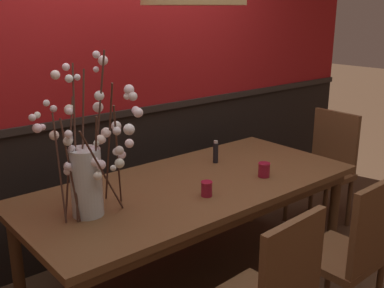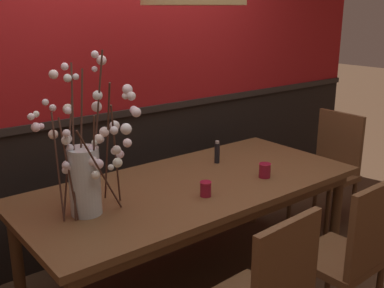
{
  "view_description": "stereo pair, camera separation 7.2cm",
  "coord_description": "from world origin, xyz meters",
  "px_view_note": "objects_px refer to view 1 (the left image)",
  "views": [
    {
      "loc": [
        -1.75,
        -2.09,
        1.8
      ],
      "look_at": [
        0.0,
        0.0,
        0.99
      ],
      "focal_mm": 42.86,
      "sensor_mm": 36.0,
      "label": 1
    },
    {
      "loc": [
        -1.7,
        -2.13,
        1.8
      ],
      "look_at": [
        0.0,
        0.0,
        0.99
      ],
      "focal_mm": 42.86,
      "sensor_mm": 36.0,
      "label": 2
    }
  ],
  "objects_px": {
    "chair_near_side_right": "(352,250)",
    "vase_with_blossoms": "(89,170)",
    "dining_table": "(192,194)",
    "chair_far_side_left": "(83,185)",
    "candle_holder_nearer_edge": "(264,170)",
    "condiment_bottle": "(216,152)",
    "candle_holder_nearer_center": "(207,189)",
    "chair_head_east_end": "(326,163)",
    "chair_far_side_right": "(153,166)"
  },
  "relations": [
    {
      "from": "chair_near_side_right",
      "to": "condiment_bottle",
      "type": "relative_size",
      "value": 5.79
    },
    {
      "from": "chair_head_east_end",
      "to": "chair_far_side_right",
      "type": "bearing_deg",
      "value": 142.16
    },
    {
      "from": "dining_table",
      "to": "candle_holder_nearer_center",
      "type": "relative_size",
      "value": 23.92
    },
    {
      "from": "chair_far_side_left",
      "to": "candle_holder_nearer_edge",
      "type": "bearing_deg",
      "value": -57.01
    },
    {
      "from": "chair_near_side_right",
      "to": "vase_with_blossoms",
      "type": "relative_size",
      "value": 1.09
    },
    {
      "from": "chair_head_east_end",
      "to": "chair_far_side_left",
      "type": "relative_size",
      "value": 1.05
    },
    {
      "from": "dining_table",
      "to": "chair_head_east_end",
      "type": "distance_m",
      "value": 1.5
    },
    {
      "from": "chair_far_side_left",
      "to": "candle_holder_nearer_edge",
      "type": "height_order",
      "value": "chair_far_side_left"
    },
    {
      "from": "dining_table",
      "to": "condiment_bottle",
      "type": "distance_m",
      "value": 0.46
    },
    {
      "from": "chair_near_side_right",
      "to": "condiment_bottle",
      "type": "height_order",
      "value": "chair_near_side_right"
    },
    {
      "from": "chair_far_side_right",
      "to": "candle_holder_nearer_center",
      "type": "relative_size",
      "value": 10.28
    },
    {
      "from": "chair_far_side_left",
      "to": "candle_holder_nearer_edge",
      "type": "distance_m",
      "value": 1.38
    },
    {
      "from": "vase_with_blossoms",
      "to": "condiment_bottle",
      "type": "bearing_deg",
      "value": 10.62
    },
    {
      "from": "condiment_bottle",
      "to": "candle_holder_nearer_edge",
      "type": "bearing_deg",
      "value": -83.28
    },
    {
      "from": "condiment_bottle",
      "to": "chair_far_side_right",
      "type": "bearing_deg",
      "value": 94.49
    },
    {
      "from": "vase_with_blossoms",
      "to": "condiment_bottle",
      "type": "xyz_separation_m",
      "value": [
        1.1,
        0.21,
        -0.18
      ]
    },
    {
      "from": "chair_far_side_left",
      "to": "candle_holder_nearer_center",
      "type": "relative_size",
      "value": 10.03
    },
    {
      "from": "dining_table",
      "to": "condiment_bottle",
      "type": "xyz_separation_m",
      "value": [
        0.39,
        0.2,
        0.15
      ]
    },
    {
      "from": "vase_with_blossoms",
      "to": "candle_holder_nearer_edge",
      "type": "bearing_deg",
      "value": -10.31
    },
    {
      "from": "dining_table",
      "to": "chair_near_side_right",
      "type": "relative_size",
      "value": 2.32
    },
    {
      "from": "chair_far_side_right",
      "to": "chair_near_side_right",
      "type": "xyz_separation_m",
      "value": [
        0.02,
        -1.84,
        0.0
      ]
    },
    {
      "from": "chair_far_side_right",
      "to": "vase_with_blossoms",
      "type": "height_order",
      "value": "vase_with_blossoms"
    },
    {
      "from": "chair_far_side_right",
      "to": "chair_far_side_left",
      "type": "bearing_deg",
      "value": 178.41
    },
    {
      "from": "chair_near_side_right",
      "to": "vase_with_blossoms",
      "type": "height_order",
      "value": "vase_with_blossoms"
    },
    {
      "from": "dining_table",
      "to": "chair_far_side_left",
      "type": "height_order",
      "value": "chair_far_side_left"
    },
    {
      "from": "chair_far_side_right",
      "to": "chair_far_side_left",
      "type": "height_order",
      "value": "chair_far_side_right"
    },
    {
      "from": "chair_head_east_end",
      "to": "candle_holder_nearer_center",
      "type": "xyz_separation_m",
      "value": [
        -1.56,
        -0.22,
        0.24
      ]
    },
    {
      "from": "dining_table",
      "to": "candle_holder_nearer_center",
      "type": "xyz_separation_m",
      "value": [
        -0.07,
        -0.22,
        0.12
      ]
    },
    {
      "from": "chair_far_side_right",
      "to": "condiment_bottle",
      "type": "xyz_separation_m",
      "value": [
        0.06,
        -0.71,
        0.28
      ]
    },
    {
      "from": "candle_holder_nearer_center",
      "to": "chair_near_side_right",
      "type": "bearing_deg",
      "value": -59.33
    },
    {
      "from": "chair_far_side_left",
      "to": "candle_holder_nearer_center",
      "type": "xyz_separation_m",
      "value": [
        0.23,
        -1.14,
        0.26
      ]
    },
    {
      "from": "chair_near_side_right",
      "to": "candle_holder_nearer_edge",
      "type": "bearing_deg",
      "value": 83.66
    },
    {
      "from": "chair_far_side_left",
      "to": "condiment_bottle",
      "type": "relative_size",
      "value": 5.63
    },
    {
      "from": "dining_table",
      "to": "condiment_bottle",
      "type": "bearing_deg",
      "value": 26.97
    },
    {
      "from": "chair_head_east_end",
      "to": "candle_holder_nearer_edge",
      "type": "bearing_deg",
      "value": -168.17
    },
    {
      "from": "chair_head_east_end",
      "to": "chair_far_side_left",
      "type": "height_order",
      "value": "chair_head_east_end"
    },
    {
      "from": "chair_head_east_end",
      "to": "vase_with_blossoms",
      "type": "xyz_separation_m",
      "value": [
        -2.21,
        -0.01,
        0.45
      ]
    },
    {
      "from": "chair_far_side_right",
      "to": "candle_holder_nearer_edge",
      "type": "height_order",
      "value": "chair_far_side_right"
    },
    {
      "from": "candle_holder_nearer_edge",
      "to": "condiment_bottle",
      "type": "height_order",
      "value": "condiment_bottle"
    },
    {
      "from": "chair_head_east_end",
      "to": "chair_near_side_right",
      "type": "distance_m",
      "value": 1.48
    },
    {
      "from": "dining_table",
      "to": "chair_far_side_right",
      "type": "height_order",
      "value": "chair_far_side_right"
    },
    {
      "from": "chair_far_side_left",
      "to": "candle_holder_nearer_edge",
      "type": "relative_size",
      "value": 9.64
    },
    {
      "from": "candle_holder_nearer_edge",
      "to": "chair_far_side_left",
      "type": "bearing_deg",
      "value": 122.99
    },
    {
      "from": "vase_with_blossoms",
      "to": "condiment_bottle",
      "type": "relative_size",
      "value": 5.33
    },
    {
      "from": "vase_with_blossoms",
      "to": "candle_holder_nearer_edge",
      "type": "relative_size",
      "value": 9.13
    },
    {
      "from": "chair_head_east_end",
      "to": "dining_table",
      "type": "bearing_deg",
      "value": -179.93
    },
    {
      "from": "chair_near_side_right",
      "to": "candle_holder_nearer_center",
      "type": "relative_size",
      "value": 10.31
    },
    {
      "from": "chair_head_east_end",
      "to": "candle_holder_nearer_edge",
      "type": "distance_m",
      "value": 1.11
    },
    {
      "from": "chair_head_east_end",
      "to": "candle_holder_nearer_center",
      "type": "height_order",
      "value": "chair_head_east_end"
    },
    {
      "from": "dining_table",
      "to": "chair_head_east_end",
      "type": "xyz_separation_m",
      "value": [
        1.49,
        0.0,
        -0.12
      ]
    }
  ]
}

